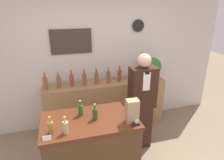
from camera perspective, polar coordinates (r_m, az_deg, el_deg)
The scene contains 21 objects.
back_wall at distance 3.81m, azimuth -5.07°, elevation 6.48°, with size 5.20×0.09×2.70m.
back_shelf at distance 3.92m, azimuth -1.79°, elevation -7.04°, with size 2.28×0.41×0.92m.
display_counter at distance 2.83m, azimuth -6.03°, elevation -19.33°, with size 1.19×0.70×0.96m.
shopkeeper at distance 3.27m, azimuth 8.49°, elevation -6.46°, with size 0.41×0.26×1.62m.
potted_plant at distance 3.95m, azimuth 11.50°, elevation 3.59°, with size 0.33×0.33×0.41m.
paper_bag at distance 2.43m, azimuth 5.79°, elevation -8.79°, with size 0.15×0.12×0.29m.
tape_dispenser at distance 2.44m, azimuth 6.87°, elevation -12.07°, with size 0.09×0.06×0.07m.
price_card_left at distance 2.28m, azimuth -18.10°, elevation -15.53°, with size 0.09×0.02×0.06m.
counter_bottle_0 at distance 2.35m, azimuth -17.11°, elevation -12.78°, with size 0.06×0.06×0.21m.
counter_bottle_1 at distance 2.31m, azimuth -13.13°, elevation -12.96°, with size 0.06×0.06×0.21m.
counter_bottle_2 at distance 2.61m, azimuth -8.99°, elevation -8.40°, with size 0.06×0.06×0.21m.
counter_bottle_3 at distance 2.50m, azimuth -4.90°, elevation -9.53°, with size 0.06×0.06×0.21m.
shelf_bottle_0 at distance 3.58m, azimuth -18.54°, elevation -0.79°, with size 0.08×0.08×0.32m.
shelf_bottle_1 at distance 3.57m, azimuth -14.99°, elevation -0.46°, with size 0.08×0.08×0.32m.
shelf_bottle_2 at distance 3.59m, azimuth -11.46°, elevation -0.02°, with size 0.08×0.08×0.32m.
shelf_bottle_3 at distance 3.60m, azimuth -7.91°, elevation 0.25°, with size 0.08×0.08×0.32m.
shelf_bottle_4 at distance 3.63m, azimuth -4.44°, elevation 0.60°, with size 0.08×0.08×0.32m.
shelf_bottle_5 at distance 3.68m, azimuth -1.06°, elevation 0.94°, with size 0.08×0.08×0.32m.
shelf_bottle_6 at distance 3.76m, azimuth 2.15°, elevation 1.36°, with size 0.08×0.08×0.32m.
shelf_bottle_7 at distance 3.82m, azimuth 5.37°, elevation 1.62°, with size 0.08×0.08×0.32m.
shelf_bottle_8 at distance 3.92m, azimuth 8.30°, elevation 2.00°, with size 0.08×0.08×0.32m.
Camera 1 is at (-0.68, -1.62, 2.31)m, focal length 32.00 mm.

